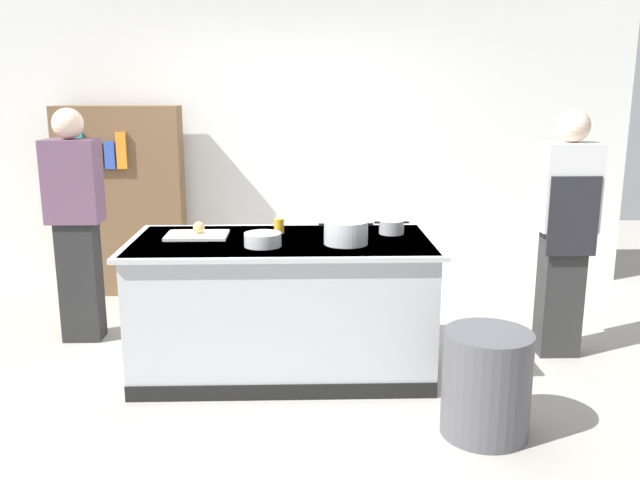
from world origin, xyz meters
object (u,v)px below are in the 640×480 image
Objects in this scene: juice_cup at (279,226)px; person_chef at (565,228)px; person_guest at (76,221)px; bookshelf at (122,201)px; onion at (199,227)px; mixing_bowl at (263,240)px; sauce_pan at (392,227)px; trash_bin at (486,383)px; stock_pot at (346,232)px.

juice_cup is 0.06× the size of person_chef.
person_guest reaches higher than bookshelf.
onion is 0.04× the size of person_chef.
mixing_bowl is at bearing -34.35° from onion.
person_chef is 3.78m from bookshelf.
mixing_bowl is 0.13× the size of person_guest.
bookshelf reaches higher than onion.
sauce_pan is at bearing -2.75° from juice_cup.
bookshelf is at bearing 132.47° from juice_cup.
trash_bin is 0.34× the size of person_guest.
person_guest is at bearing 158.85° from stock_pot.
person_guest is (-0.97, 0.49, -0.05)m from onion.
sauce_pan reaches higher than trash_bin.
person_chef is at bearing 3.25° from sauce_pan.
person_guest is (-1.92, 0.74, -0.06)m from stock_pot.
person_chef and person_guest have the same top height.
onion is 0.04× the size of person_guest.
bookshelf is at bearing 143.59° from sauce_pan.
mixing_bowl is 0.13× the size of person_chef.
person_guest is 1.18m from bookshelf.
person_chef is at bearing 13.03° from stock_pot.
onion is at bearing -178.46° from sauce_pan.
trash_bin is (0.72, -0.75, -0.68)m from stock_pot.
sauce_pan is 0.40× the size of trash_bin.
person_chef is (1.53, 0.36, -0.06)m from stock_pot.
juice_cup is at bearing 143.10° from stock_pot.
onion is at bearing 43.91° from person_guest.
mixing_bowl is at bearing 113.52° from person_chef.
bookshelf reaches higher than juice_cup.
trash_bin is at bearing -46.33° from stock_pot.
person_chef is at bearing -24.59° from bookshelf.
sauce_pan is 0.76m from juice_cup.
juice_cup is at bearing -47.53° from bookshelf.
sauce_pan is 0.14× the size of person_guest.
mixing_bowl is 0.38m from juice_cup.
sauce_pan is 1.29m from trash_bin.
person_guest is at bearing 153.04° from onion.
juice_cup is 2.18m from bookshelf.
mixing_bowl is at bearing -103.56° from juice_cup.
person_guest reaches higher than onion.
juice_cup is (-0.43, 0.32, -0.02)m from stock_pot.
stock_pot is 0.43m from sauce_pan.
bookshelf is at bearing 159.59° from person_guest.
sauce_pan is 1.21m from person_chef.
trash_bin is 0.35× the size of bookshelf.
sauce_pan is at bearing 21.51° from mixing_bowl.
juice_cup reaches higher than onion.
juice_cup is 1.55m from person_guest.
sauce_pan is 0.14× the size of bookshelf.
mixing_bowl is at bearing 41.49° from person_guest.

